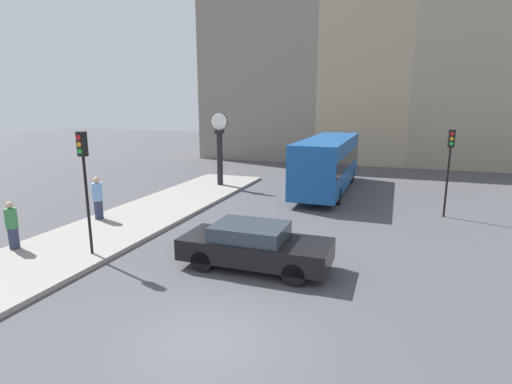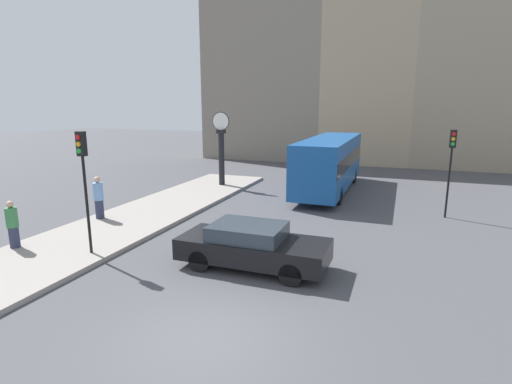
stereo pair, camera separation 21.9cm
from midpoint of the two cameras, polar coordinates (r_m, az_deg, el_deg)
ground_plane at (r=9.07m, az=-6.86°, el=-20.29°), size 120.00×120.00×0.00m
sidewalk_corner at (r=18.67m, az=-14.65°, el=-2.93°), size 3.92×19.89×0.15m
building_row at (r=35.85m, az=15.88°, el=18.41°), size 27.59×5.00×18.78m
sedan_car at (r=12.18m, az=-0.02°, el=-7.65°), size 4.53×1.84×1.36m
bus_distant at (r=23.10m, az=10.77°, el=4.33°), size 2.35×9.72×3.03m
traffic_light_near at (r=13.51m, az=-23.00°, el=3.22°), size 0.26×0.24×3.93m
traffic_light_far at (r=19.07m, az=26.42°, el=4.69°), size 0.26×0.24×3.84m
street_clock at (r=23.86m, az=-4.71°, el=6.08°), size 1.08×0.45×4.31m
pedestrian_green_hoodie at (r=15.61m, az=-31.09°, el=-4.01°), size 0.37×0.37×1.61m
pedestrian_blue_stripe at (r=17.98m, az=-21.24°, el=-0.78°), size 0.41×0.41×1.80m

